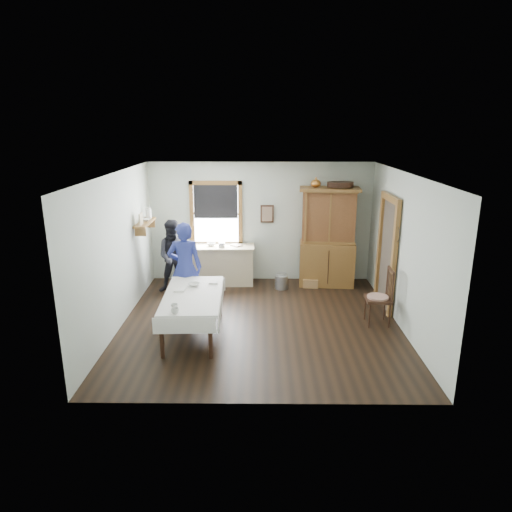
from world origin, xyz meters
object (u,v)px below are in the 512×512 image
china_hutch (328,237)px  pail (281,282)px  dining_table (194,314)px  spindle_chair (378,296)px  wicker_basket (310,283)px  work_counter (220,265)px  woman_blue (185,271)px  figure_dark (175,259)px

china_hutch → pail: size_ratio=7.26×
dining_table → spindle_chair: bearing=8.7°
wicker_basket → china_hutch: bearing=24.7°
dining_table → spindle_chair: (3.25, 0.50, 0.15)m
work_counter → china_hutch: china_hutch is taller
dining_table → pail: bearing=55.5°
china_hutch → pail: (-1.02, -0.28, -0.94)m
wicker_basket → woman_blue: bearing=-150.9°
spindle_chair → pail: bearing=135.0°
work_counter → wicker_basket: bearing=-7.3°
wicker_basket → figure_dark: bearing=-174.2°
china_hutch → wicker_basket: bearing=-150.5°
china_hutch → wicker_basket: 1.08m
china_hutch → spindle_chair: china_hutch is taller
china_hutch → figure_dark: size_ratio=1.50×
pail → spindle_chair: bearing=-47.7°
dining_table → pail: size_ratio=6.20×
dining_table → woman_blue: woman_blue is taller
dining_table → woman_blue: bearing=105.8°
china_hutch → dining_table: bearing=-130.5°
pail → figure_dark: 2.36m
work_counter → spindle_chair: 3.71m
pail → figure_dark: figure_dark is taller
dining_table → figure_dark: bearing=107.7°
china_hutch → woman_blue: size_ratio=1.34×
spindle_chair → china_hutch: bearing=109.5°
china_hutch → dining_table: size_ratio=1.17×
work_counter → figure_dark: bearing=-151.5°
work_counter → spindle_chair: (3.02, -2.15, 0.09)m
china_hutch → woman_blue: 3.32m
figure_dark → china_hutch: bearing=0.2°
pail → woman_blue: 2.38m
wicker_basket → figure_dark: (-2.93, -0.30, 0.63)m
work_counter → pail: bearing=-14.7°
pail → wicker_basket: pail is taller
pail → dining_table: bearing=-124.5°
china_hutch → figure_dark: china_hutch is taller
wicker_basket → spindle_chair: bearing=-62.6°
pail → woman_blue: woman_blue is taller
work_counter → figure_dark: size_ratio=1.05×
pail → wicker_basket: (0.66, 0.11, -0.05)m
woman_blue → spindle_chair: bearing=168.5°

